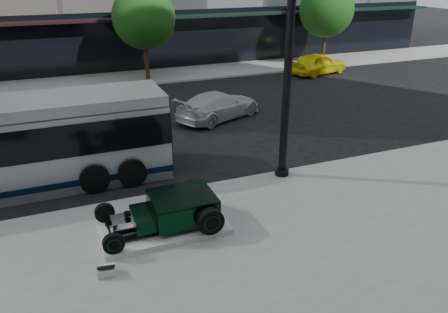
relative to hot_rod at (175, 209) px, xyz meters
name	(u,v)px	position (x,y,z in m)	size (l,w,h in m)	color
ground	(200,162)	(2.12, 4.14, -0.70)	(120.00, 120.00, 0.00)	black
sidewalk_far	(129,78)	(2.12, 18.14, -0.64)	(70.00, 4.00, 0.12)	gray
street_trees	(146,20)	(3.27, 17.22, 3.07)	(29.80, 3.80, 5.70)	black
display_plinth	(164,227)	(-0.33, 0.00, -0.50)	(3.40, 1.80, 0.15)	silver
hot_rod	(175,209)	(0.00, 0.00, 0.00)	(3.22, 2.00, 0.81)	black
info_plaque	(107,270)	(-2.07, -1.38, -0.45)	(0.44, 0.36, 0.31)	silver
lamppost	(288,59)	(4.33, 1.83, 3.39)	(0.47, 0.47, 8.59)	black
white_sedan	(219,105)	(4.63, 8.62, -0.05)	(1.82, 4.47, 1.30)	silver
yellow_taxi	(319,64)	(14.30, 14.88, 0.01)	(1.68, 4.17, 1.42)	yellow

